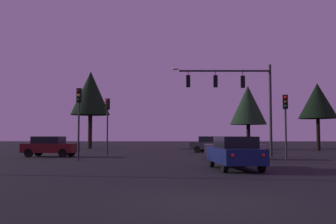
% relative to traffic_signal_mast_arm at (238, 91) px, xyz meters
% --- Properties ---
extents(ground_plane, '(168.00, 168.00, 0.00)m').
position_rel_traffic_signal_mast_arm_xyz_m(ground_plane, '(-3.92, 4.62, -4.93)').
color(ground_plane, black).
rests_on(ground_plane, ground).
extents(traffic_signal_mast_arm, '(7.48, 0.49, 6.89)m').
position_rel_traffic_signal_mast_arm_xyz_m(traffic_signal_mast_arm, '(0.00, 0.00, 0.00)').
color(traffic_signal_mast_arm, '#232326').
rests_on(traffic_signal_mast_arm, ground).
extents(traffic_light_corner_left, '(0.32, 0.36, 4.17)m').
position_rel_traffic_signal_mast_arm_xyz_m(traffic_light_corner_left, '(2.35, -4.09, -1.97)').
color(traffic_light_corner_left, '#232326').
rests_on(traffic_light_corner_left, ground).
extents(traffic_light_corner_right, '(0.30, 0.35, 4.59)m').
position_rel_traffic_signal_mast_arm_xyz_m(traffic_light_corner_right, '(-10.80, -4.33, -1.69)').
color(traffic_light_corner_right, '#232326').
rests_on(traffic_light_corner_right, ground).
extents(traffic_light_median, '(0.37, 0.39, 4.58)m').
position_rel_traffic_signal_mast_arm_xyz_m(traffic_light_median, '(-10.16, 2.25, -1.70)').
color(traffic_light_median, '#232326').
rests_on(traffic_light_median, ground).
extents(car_nearside_lane, '(2.23, 4.66, 1.52)m').
position_rel_traffic_signal_mast_arm_xyz_m(car_nearside_lane, '(-1.89, -10.73, -4.14)').
color(car_nearside_lane, '#0F1947').
rests_on(car_nearside_lane, ground).
extents(car_crossing_left, '(4.16, 2.09, 1.52)m').
position_rel_traffic_signal_mast_arm_xyz_m(car_crossing_left, '(-0.69, -2.62, -4.14)').
color(car_crossing_left, gray).
rests_on(car_crossing_left, ground).
extents(car_crossing_right, '(4.15, 2.16, 1.52)m').
position_rel_traffic_signal_mast_arm_xyz_m(car_crossing_right, '(-14.05, 0.01, -4.14)').
color(car_crossing_right, '#4C0F0F').
rests_on(car_crossing_right, ground).
extents(car_far_lane, '(4.68, 3.17, 1.52)m').
position_rel_traffic_signal_mast_arm_xyz_m(car_far_lane, '(-1.07, 7.43, -4.14)').
color(car_far_lane, '#232328').
rests_on(car_far_lane, ground).
extents(tree_behind_sign, '(4.91, 4.91, 9.71)m').
position_rel_traffic_signal_mast_arm_xyz_m(tree_behind_sign, '(-15.40, 19.30, 1.98)').
color(tree_behind_sign, black).
rests_on(tree_behind_sign, ground).
extents(tree_left_far, '(4.05, 4.05, 7.21)m').
position_rel_traffic_signal_mast_arm_xyz_m(tree_left_far, '(10.49, 12.68, 0.35)').
color(tree_left_far, black).
rests_on(tree_left_far, ground).
extents(tree_center_horizon, '(4.60, 4.60, 7.92)m').
position_rel_traffic_signal_mast_arm_xyz_m(tree_center_horizon, '(4.45, 20.05, 0.50)').
color(tree_center_horizon, black).
rests_on(tree_center_horizon, ground).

